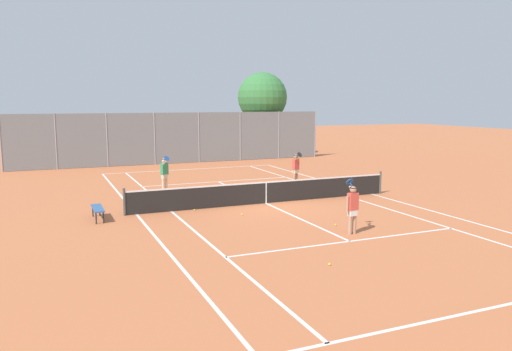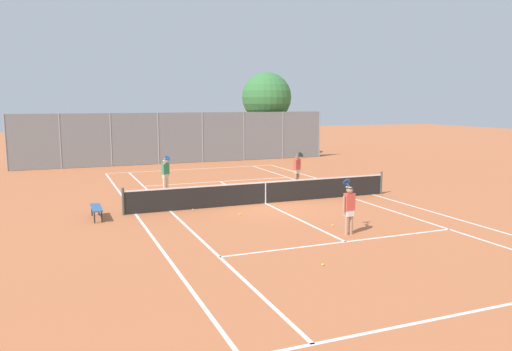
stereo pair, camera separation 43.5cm
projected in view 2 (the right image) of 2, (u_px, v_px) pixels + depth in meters
ground_plane at (265, 203)px, 21.44m from camera, size 120.00×120.00×0.00m
court_line_markings at (265, 203)px, 21.44m from camera, size 11.10×23.90×0.01m
tennis_net at (265, 192)px, 21.36m from camera, size 12.00×0.10×1.07m
player_near_side at (349, 207)px, 16.31m from camera, size 0.62×0.77×1.77m
player_far_left at (166, 172)px, 24.42m from camera, size 0.43×0.90×1.77m
player_far_right at (297, 168)px, 26.04m from camera, size 0.49×0.86×1.77m
loose_tennis_ball_0 at (333, 225)px, 17.52m from camera, size 0.07×0.07×0.07m
loose_tennis_ball_1 at (240, 214)px, 19.20m from camera, size 0.07×0.07×0.07m
loose_tennis_ball_2 at (323, 265)px, 13.28m from camera, size 0.07×0.07×0.07m
loose_tennis_ball_3 at (193, 210)px, 20.05m from camera, size 0.07×0.07×0.07m
loose_tennis_ball_4 at (278, 182)px, 26.90m from camera, size 0.07×0.07×0.07m
courtside_bench at (96, 208)px, 18.52m from camera, size 0.36×1.50×0.47m
back_fence at (181, 138)px, 35.16m from camera, size 22.32×0.08×3.60m
tree_behind_left at (267, 99)px, 39.54m from camera, size 3.92×3.92×6.64m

